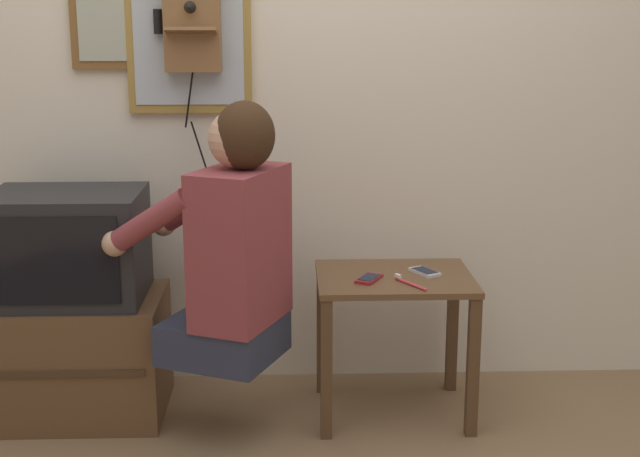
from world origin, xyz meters
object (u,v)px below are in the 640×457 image
object	(u,v)px
person	(232,243)
cell_phone_spare	(425,272)
wall_mirror	(188,25)
cell_phone_held	(369,279)
wall_phone_antique	(192,14)
television	(68,246)
toothbrush	(409,283)
framed_picture	(127,10)

from	to	relation	value
person	cell_phone_spare	distance (m)	0.73
wall_mirror	cell_phone_held	size ratio (longest dim) A/B	4.72
person	wall_phone_antique	size ratio (longest dim) A/B	1.07
television	wall_phone_antique	world-z (taller)	wall_phone_antique
person	television	world-z (taller)	person
person	toothbrush	size ratio (longest dim) A/B	5.87
person	cell_phone_held	size ratio (longest dim) A/B	6.43
television	cell_phone_held	size ratio (longest dim) A/B	3.88
television	wall_mirror	distance (m)	0.93
wall_mirror	toothbrush	bearing A→B (deg)	-30.55
wall_phone_antique	wall_mirror	xyz separation A→B (m)	(-0.02, 0.04, -0.04)
cell_phone_held	cell_phone_spare	bearing A→B (deg)	48.16
wall_mirror	framed_picture	bearing A→B (deg)	179.20
person	framed_picture	size ratio (longest dim) A/B	2.04
person	wall_phone_antique	bearing A→B (deg)	41.79
television	toothbrush	world-z (taller)	television
framed_picture	toothbrush	world-z (taller)	framed_picture
wall_phone_antique	cell_phone_spare	xyz separation A→B (m)	(0.84, -0.29, -0.91)
framed_picture	television	bearing A→B (deg)	-121.95
wall_mirror	cell_phone_held	distance (m)	1.16
television	cell_phone_spare	distance (m)	1.28
television	person	bearing A→B (deg)	-19.73
person	cell_phone_held	bearing A→B (deg)	-51.97
television	cell_phone_spare	bearing A→B (deg)	-0.75
wall_phone_antique	cell_phone_spare	distance (m)	1.27
wall_phone_antique	cell_phone_held	bearing A→B (deg)	-30.11
cell_phone_held	framed_picture	bearing A→B (deg)	-177.38
person	cell_phone_held	world-z (taller)	person
cell_phone_held	toothbrush	size ratio (longest dim) A/B	0.91
wall_phone_antique	framed_picture	distance (m)	0.25
person	television	bearing A→B (deg)	94.04
framed_picture	wall_phone_antique	bearing A→B (deg)	-10.10
television	wall_phone_antique	xyz separation A→B (m)	(0.44, 0.27, 0.80)
television	wall_phone_antique	size ratio (longest dim) A/B	0.64
framed_picture	wall_mirror	xyz separation A→B (m)	(0.23, -0.00, -0.06)
person	framed_picture	distance (m)	1.01
cell_phone_held	toothbrush	bearing A→B (deg)	4.85
cell_phone_held	toothbrush	xyz separation A→B (m)	(0.13, -0.06, 0.00)
television	wall_mirror	world-z (taller)	wall_mirror
television	framed_picture	distance (m)	0.90
wall_mirror	person	bearing A→B (deg)	-71.36
cell_phone_spare	framed_picture	bearing A→B (deg)	134.20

